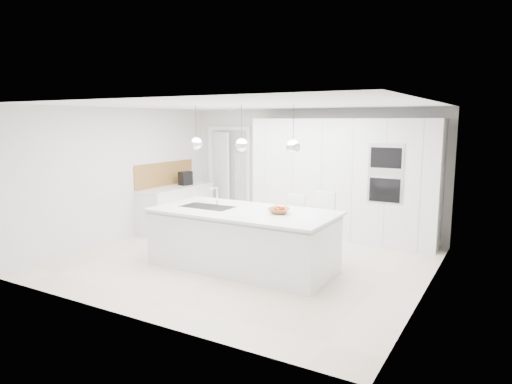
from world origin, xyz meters
The scene contains 28 objects.
floor centered at (0.00, 0.00, 0.00)m, with size 5.50×5.50×0.00m, color beige.
wall_back centered at (0.00, 2.50, 1.25)m, with size 5.50×5.50×0.00m, color silver.
wall_left centered at (-2.75, 0.00, 1.25)m, with size 5.00×5.00×0.00m, color silver.
ceiling centered at (0.00, 0.00, 2.50)m, with size 5.50×5.50×0.00m, color white.
tall_cabinets centered at (0.80, 2.20, 1.15)m, with size 3.60×0.60×2.30m, color white.
oven_stack centered at (1.70, 1.89, 1.35)m, with size 0.62×0.04×1.05m, color #A5A5A8, non-canonical shape.
doorway_frame centered at (-1.95, 2.47, 1.02)m, with size 1.11×0.08×2.13m, color white, non-canonical shape.
hallway_door centered at (-2.20, 2.42, 1.00)m, with size 0.82×0.04×2.00m, color white.
radiator centered at (-1.63, 2.46, 0.85)m, with size 0.32×0.04×1.40m, color white, non-canonical shape.
left_base_cabinets centered at (-2.45, 1.20, 0.43)m, with size 0.60×1.80×0.86m, color white.
left_worktop centered at (-2.45, 1.20, 0.88)m, with size 0.62×1.82×0.04m, color silver.
oak_backsplash centered at (-2.74, 1.20, 1.15)m, with size 0.02×1.80×0.50m, color olive.
island_base centered at (0.10, -0.30, 0.43)m, with size 2.80×1.20×0.86m, color white.
island_worktop centered at (0.10, -0.25, 0.88)m, with size 2.84×1.40×0.04m, color silver.
island_sink centered at (-0.55, -0.30, 0.82)m, with size 0.84×0.44×0.18m, color #3F3F42, non-canonical shape.
island_tap centered at (-0.50, -0.10, 1.05)m, with size 0.02×0.02×0.30m, color white.
pendant_left centered at (-0.75, -0.30, 1.90)m, with size 0.20×0.20×0.20m, color white.
pendant_mid centered at (0.10, -0.30, 1.90)m, with size 0.20×0.20×0.20m, color white.
pendant_right centered at (0.95, -0.30, 1.90)m, with size 0.20×0.20×0.20m, color white.
fruit_bowl centered at (0.68, -0.20, 0.94)m, with size 0.32×0.32×0.08m, color olive.
espresso_machine centered at (-2.43, 1.49, 1.05)m, with size 0.17×0.27×0.29m, color black.
bar_stool_left centered at (0.56, 0.55, 0.52)m, with size 0.35×0.48×1.05m, color white, non-canonical shape.
bar_stool_right centered at (1.03, 0.61, 0.56)m, with size 0.37×0.51×1.12m, color white, non-canonical shape.
apple_a centered at (0.73, -0.19, 0.97)m, with size 0.07×0.07×0.07m, color #A21B05.
apple_b centered at (0.66, -0.19, 0.97)m, with size 0.08×0.08×0.08m, color #A21B05.
apple_c centered at (0.63, -0.19, 0.96)m, with size 0.07×0.07×0.07m, color #A21B05.
apple_extra_3 centered at (0.74, -0.22, 0.97)m, with size 0.08×0.08×0.08m, color #A21B05.
banana_bunch centered at (0.72, -0.21, 1.01)m, with size 0.20×0.20×0.03m, color yellow.
Camera 1 is at (3.70, -6.11, 2.26)m, focal length 32.00 mm.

